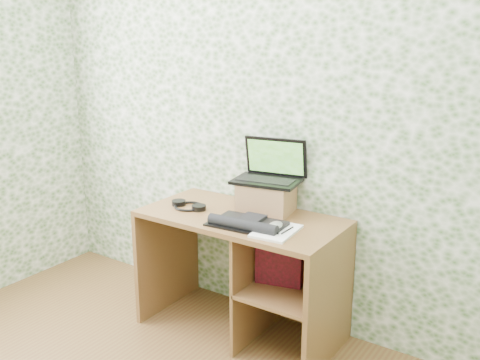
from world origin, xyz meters
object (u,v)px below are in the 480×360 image
Objects in this scene: notepad at (276,231)px; desk at (255,259)px; laptop at (270,171)px; keyboard at (248,223)px; riser at (266,197)px.

desk is at bearing 142.19° from notepad.
keyboard is (0.05, -0.32, -0.22)m from laptop.
notepad is at bearing -63.75° from laptop.
desk is at bearing -102.15° from laptop.
riser reaches higher than notepad.
keyboard is at bearing -70.42° from desk.
laptop reaches higher than desk.
riser is 0.72× the size of laptop.
keyboard reaches higher than notepad.
desk is 3.97× the size of riser.
keyboard is at bearing -79.40° from riser.
laptop is 0.39m from keyboard.
laptop reaches higher than notepad.
desk is 2.65× the size of keyboard.
desk is 4.22× the size of notepad.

